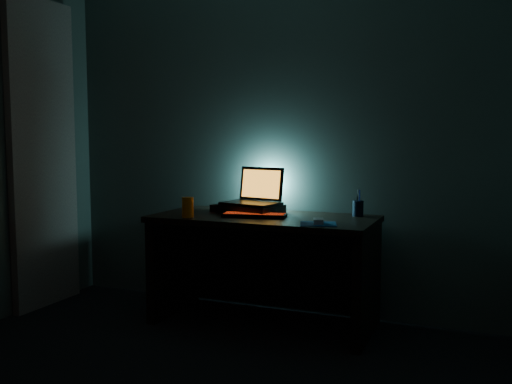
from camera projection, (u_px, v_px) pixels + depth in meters
room at (117, 146)px, 2.32m from camera, size 3.50×4.00×2.50m
desk at (266, 252)px, 3.93m from camera, size 1.50×0.70×0.75m
curtain at (43, 155)px, 4.29m from camera, size 0.06×0.65×2.30m
riser at (251, 209)px, 4.01m from camera, size 0.45×0.38×0.06m
laptop at (255, 195)px, 4.04m from camera, size 0.43×0.35×0.26m
keyboard at (254, 215)px, 3.81m from camera, size 0.44×0.21×0.03m
mousepad at (318, 224)px, 3.50m from camera, size 0.27×0.26×0.00m
mouse at (318, 221)px, 3.49m from camera, size 0.09×0.11×0.03m
pen_cup at (358, 208)px, 3.85m from camera, size 0.08×0.08×0.11m
juice_glass at (188, 207)px, 3.80m from camera, size 0.09×0.09×0.13m
router at (223, 208)px, 4.07m from camera, size 0.18×0.16×0.05m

